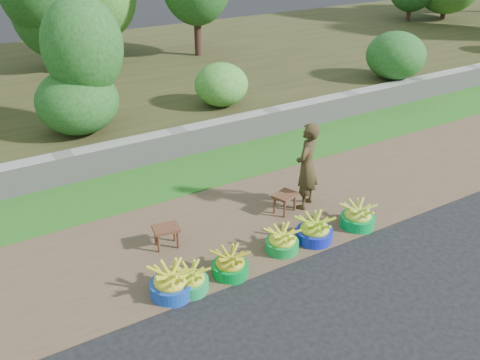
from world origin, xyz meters
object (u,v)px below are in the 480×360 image
stool_right (285,198)px  stool_left (166,231)px  basin_a (171,283)px  vendor_woman (307,166)px  basin_e (315,231)px  basin_b (191,280)px  basin_f (358,217)px  basin_c (230,265)px  basin_d (282,242)px

stool_right → stool_left: bearing=177.8°
basin_a → stool_right: basin_a is taller
stool_right → vendor_woman: (0.40, -0.01, 0.47)m
basin_e → stool_left: 2.17m
vendor_woman → basin_a: bearing=-13.9°
basin_b → basin_f: basin_f is taller
basin_e → basin_c: bearing=-177.8°
basin_a → basin_f: 3.15m
basin_c → stool_left: (-0.46, 1.04, 0.11)m
basin_d → stool_left: size_ratio=1.17×
stool_right → vendor_woman: size_ratio=0.31×
basin_d → stool_right: bearing=52.5°
basin_c → vendor_woman: bearing=25.6°
vendor_woman → basin_d: bearing=6.9°
basin_c → basin_f: basin_f is taller
basin_d → stool_right: basin_d is taller
stool_right → vendor_woman: vendor_woman is taller
basin_e → stool_right: size_ratio=1.23×
basin_d → basin_a: bearing=-177.9°
basin_a → basin_d: 1.77m
basin_f → vendor_woman: 1.13m
stool_left → vendor_woman: (2.44, -0.09, 0.47)m
stool_right → basin_c: bearing=-148.8°
basin_e → basin_f: bearing=-1.7°
basin_a → stool_left: 1.09m
basin_a → basin_c: 0.85m
basin_b → stool_left: (0.14, 1.05, 0.13)m
basin_a → basin_d: (1.77, 0.07, -0.02)m
basin_a → stool_left: size_ratio=1.33×
basin_c → basin_e: bearing=2.2°
basin_d → stool_right: (0.66, 0.86, 0.12)m
basin_c → basin_f: (2.30, 0.03, 0.01)m
basin_f → basin_b: bearing=-179.1°
basin_a → stool_left: basin_a is taller
basin_d → vendor_woman: bearing=38.8°
basin_a → stool_right: 2.61m
basin_d → basin_c: bearing=-174.2°
stool_right → vendor_woman: 0.61m
stool_right → basin_f: bearing=-52.1°
basin_a → basin_b: basin_a is taller
basin_f → basin_c: bearing=-179.2°
basin_d → stool_right: size_ratio=1.10×
basin_b → basin_d: size_ratio=0.95×
basin_c → stool_left: 1.14m
basin_e → basin_f: basin_e is taller
basin_a → basin_e: 2.33m
basin_c → basin_e: basin_e is taller
basin_b → stool_right: (2.18, 0.97, 0.13)m
basin_b → basin_e: 2.07m
basin_f → stool_right: bearing=127.9°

